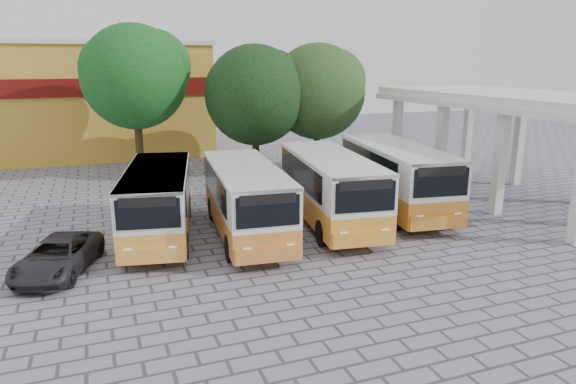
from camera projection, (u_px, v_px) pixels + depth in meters
name	position (u px, v px, depth m)	size (l,w,h in m)	color
ground	(366.00, 247.00, 19.68)	(90.00, 90.00, 0.00)	gray
terminal_shelter	(516.00, 102.00, 25.67)	(6.80, 15.80, 5.40)	silver
shophouse_block	(69.00, 99.00, 38.47)	(20.40, 10.40, 8.30)	gold
bus_far_left	(158.00, 198.00, 20.47)	(3.79, 8.10, 2.79)	gold
bus_centre_left	(246.00, 196.00, 20.56)	(3.17, 8.19, 2.88)	orange
bus_centre_right	(330.00, 185.00, 22.16)	(3.64, 8.65, 3.02)	orange
bus_far_right	(396.00, 173.00, 24.13)	(3.88, 8.95, 3.11)	orange
tree_left	(136.00, 73.00, 30.33)	(6.51, 6.20, 9.12)	#412F17
tree_middle	(256.00, 92.00, 31.08)	(6.38, 6.08, 7.95)	#352713
tree_right	(318.00, 88.00, 32.61)	(6.36, 6.06, 8.07)	black
parked_car	(58.00, 256.00, 17.17)	(1.94, 4.20, 1.17)	#242328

